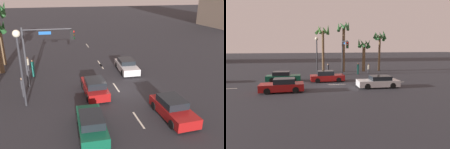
% 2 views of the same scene
% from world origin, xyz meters
% --- Properties ---
extents(ground_plane, '(220.00, 220.00, 0.00)m').
position_xyz_m(ground_plane, '(0.00, 0.00, 0.00)').
color(ground_plane, '#28282D').
extents(lane_stripe_2, '(2.28, 0.14, 0.01)m').
position_xyz_m(lane_stripe_2, '(-5.44, 0.00, 0.01)').
color(lane_stripe_2, silver).
rests_on(lane_stripe_2, ground_plane).
extents(lane_stripe_3, '(2.18, 0.14, 0.01)m').
position_xyz_m(lane_stripe_3, '(0.59, 0.00, 0.01)').
color(lane_stripe_3, silver).
rests_on(lane_stripe_3, ground_plane).
extents(lane_stripe_4, '(2.57, 0.14, 0.01)m').
position_xyz_m(lane_stripe_4, '(8.36, 0.00, 0.01)').
color(lane_stripe_4, silver).
rests_on(lane_stripe_4, ground_plane).
extents(lane_stripe_5, '(1.94, 0.14, 0.01)m').
position_xyz_m(lane_stripe_5, '(7.21, 0.00, 0.01)').
color(lane_stripe_5, silver).
rests_on(lane_stripe_5, ground_plane).
extents(lane_stripe_6, '(2.50, 0.14, 0.01)m').
position_xyz_m(lane_stripe_6, '(18.61, 0.00, 0.01)').
color(lane_stripe_6, silver).
rests_on(lane_stripe_6, ground_plane).
extents(car_0, '(4.50, 1.95, 1.33)m').
position_xyz_m(car_0, '(-6.04, 3.51, 0.62)').
color(car_0, '#0F5138').
rests_on(car_0, ground_plane).
extents(car_2, '(4.45, 2.00, 1.40)m').
position_xyz_m(car_2, '(-5.59, -2.59, 0.65)').
color(car_2, maroon).
rests_on(car_2, ground_plane).
extents(car_3, '(4.46, 1.97, 1.45)m').
position_xyz_m(car_3, '(-0.33, 2.23, 0.67)').
color(car_3, maroon).
rests_on(car_3, ground_plane).
extents(car_5, '(4.77, 2.12, 1.33)m').
position_xyz_m(car_5, '(4.95, -2.44, 0.63)').
color(car_5, silver).
rests_on(car_5, ground_plane).
extents(traffic_signal, '(0.52, 4.76, 5.66)m').
position_xyz_m(traffic_signal, '(2.97, 6.46, 3.85)').
color(traffic_signal, '#38383D').
rests_on(traffic_signal, ground_plane).
extents(streetlamp, '(0.56, 0.56, 6.11)m').
position_xyz_m(streetlamp, '(-1.12, 7.99, 4.28)').
color(streetlamp, '#2D2D33').
rests_on(streetlamp, ground_plane).
extents(pedestrian_0, '(0.37, 0.37, 1.79)m').
position_xyz_m(pedestrian_0, '(0.70, 8.33, 0.94)').
color(pedestrian_0, '#333338').
rests_on(pedestrian_0, ground_plane).
extents(pedestrian_1, '(0.42, 0.42, 1.66)m').
position_xyz_m(pedestrian_1, '(7.80, 8.52, 0.88)').
color(pedestrian_1, '#333338').
rests_on(pedestrian_1, ground_plane).
extents(pedestrian_2, '(0.43, 0.43, 1.86)m').
position_xyz_m(pedestrian_2, '(5.69, 7.81, 0.99)').
color(pedestrian_2, '#1E7266').
rests_on(pedestrian_2, ground_plane).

